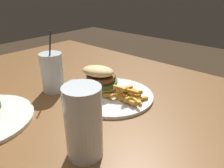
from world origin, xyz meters
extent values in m
cube|color=brown|center=(0.00, 0.00, 0.73)|extent=(1.41, 1.25, 0.03)
cylinder|color=brown|center=(0.64, -0.55, 0.36)|extent=(0.07, 0.07, 0.71)
cylinder|color=white|center=(-0.05, -0.20, 0.75)|extent=(0.28, 0.28, 0.01)
ellipsoid|color=#E0C17F|center=(0.00, -0.20, 0.77)|extent=(0.13, 0.12, 0.03)
cylinder|color=#2D6628|center=(0.00, -0.20, 0.79)|extent=(0.14, 0.14, 0.01)
cylinder|color=red|center=(0.00, -0.20, 0.79)|extent=(0.12, 0.12, 0.01)
cylinder|color=brown|center=(0.00, -0.20, 0.80)|extent=(0.12, 0.12, 0.01)
ellipsoid|color=#E0C17F|center=(0.00, -0.19, 0.83)|extent=(0.13, 0.12, 0.05)
cube|color=gold|center=(-0.11, -0.21, 0.79)|extent=(0.03, 0.06, 0.03)
cube|color=gold|center=(-0.10, -0.25, 0.76)|extent=(0.06, 0.04, 0.03)
cube|color=gold|center=(-0.14, -0.21, 0.77)|extent=(0.04, 0.08, 0.02)
cube|color=gold|center=(-0.10, -0.21, 0.77)|extent=(0.07, 0.03, 0.03)
cube|color=gold|center=(-0.06, -0.18, 0.76)|extent=(0.07, 0.05, 0.03)
cube|color=gold|center=(-0.08, -0.18, 0.77)|extent=(0.07, 0.04, 0.02)
cube|color=gold|center=(-0.10, -0.21, 0.79)|extent=(0.03, 0.06, 0.01)
cube|color=gold|center=(-0.10, -0.20, 0.77)|extent=(0.06, 0.04, 0.01)
cube|color=gold|center=(-0.12, -0.22, 0.77)|extent=(0.05, 0.06, 0.01)
cube|color=gold|center=(-0.14, -0.22, 0.77)|extent=(0.07, 0.06, 0.02)
cube|color=gold|center=(-0.10, -0.21, 0.77)|extent=(0.06, 0.03, 0.02)
cube|color=gold|center=(-0.14, -0.20, 0.77)|extent=(0.02, 0.06, 0.01)
cube|color=gold|center=(-0.07, -0.24, 0.76)|extent=(0.09, 0.02, 0.02)
cube|color=gold|center=(-0.09, -0.22, 0.78)|extent=(0.04, 0.06, 0.03)
cube|color=gold|center=(-0.12, -0.18, 0.77)|extent=(0.08, 0.02, 0.02)
cube|color=gold|center=(-0.06, -0.22, 0.76)|extent=(0.07, 0.01, 0.03)
cube|color=gold|center=(-0.14, -0.20, 0.77)|extent=(0.08, 0.04, 0.01)
cube|color=gold|center=(-0.11, -0.24, 0.77)|extent=(0.08, 0.02, 0.04)
cube|color=gold|center=(-0.11, -0.20, 0.79)|extent=(0.08, 0.04, 0.02)
cube|color=gold|center=(-0.09, -0.24, 0.77)|extent=(0.05, 0.04, 0.01)
cylinder|color=silver|center=(-0.19, 0.04, 0.83)|extent=(0.08, 0.08, 0.17)
cylinder|color=#B26B19|center=(-0.19, 0.04, 0.82)|extent=(0.07, 0.07, 0.15)
cylinder|color=silver|center=(0.14, -0.10, 0.81)|extent=(0.08, 0.08, 0.14)
cylinder|color=orange|center=(0.14, -0.10, 0.79)|extent=(0.07, 0.07, 0.10)
cylinder|color=black|center=(0.12, -0.09, 0.85)|extent=(0.03, 0.03, 0.22)
ellipsoid|color=silver|center=(0.13, -0.18, 0.75)|extent=(0.05, 0.06, 0.01)
cube|color=silver|center=(0.11, -0.26, 0.75)|extent=(0.03, 0.12, 0.00)
camera|label=1|loc=(-0.48, 0.29, 1.09)|focal=35.00mm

